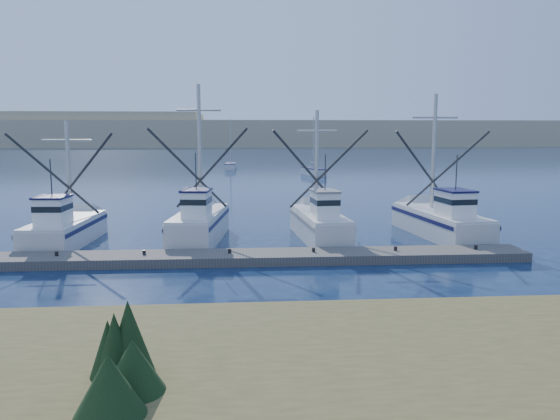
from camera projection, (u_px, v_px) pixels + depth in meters
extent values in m
plane|color=#0D1C3C|center=(379.00, 301.00, 19.93)|extent=(500.00, 500.00, 0.00)
cube|color=#56524D|center=(187.00, 258.00, 25.72)|extent=(32.60, 2.38, 0.43)
cube|color=tan|center=(250.00, 133.00, 226.39)|extent=(360.00, 60.00, 10.00)
cube|color=silver|center=(66.00, 233.00, 29.97)|extent=(2.90, 7.19, 1.27)
cube|color=white|center=(53.00, 213.00, 27.99)|extent=(1.54, 1.80, 1.50)
cylinder|color=#B7B2A8|center=(69.00, 170.00, 30.67)|extent=(0.22, 0.22, 5.48)
cube|color=silver|center=(200.00, 228.00, 30.73)|extent=(3.15, 7.72, 1.54)
cube|color=white|center=(197.00, 205.00, 28.62)|extent=(1.53, 1.97, 1.50)
cylinder|color=#B7B2A8|center=(200.00, 148.00, 31.36)|extent=(0.22, 0.22, 7.25)
cube|color=silver|center=(319.00, 227.00, 31.25)|extent=(2.65, 7.62, 1.45)
cube|color=white|center=(325.00, 206.00, 29.15)|extent=(1.35, 1.91, 1.50)
cylinder|color=#B7B2A8|center=(317.00, 161.00, 31.98)|extent=(0.22, 0.22, 5.91)
cube|color=silver|center=(439.00, 224.00, 32.26)|extent=(3.43, 8.63, 1.39)
cube|color=white|center=(455.00, 205.00, 29.93)|extent=(1.67, 2.20, 1.50)
cylinder|color=#B7B2A8|center=(434.00, 152.00, 33.07)|extent=(0.22, 0.22, 6.97)
cube|color=silver|center=(313.00, 172.00, 76.59)|extent=(2.91, 6.18, 0.90)
cylinder|color=#B7B2A8|center=(313.00, 143.00, 76.30)|extent=(0.12, 0.12, 7.20)
cube|color=silver|center=(231.00, 166.00, 88.16)|extent=(1.84, 5.65, 0.90)
cylinder|color=#B7B2A8|center=(230.00, 141.00, 87.88)|extent=(0.12, 0.12, 7.20)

